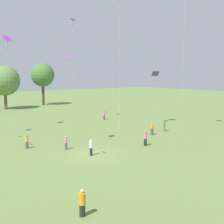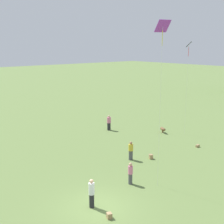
{
  "view_description": "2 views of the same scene",
  "coord_description": "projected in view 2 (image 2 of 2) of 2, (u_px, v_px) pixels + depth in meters",
  "views": [
    {
      "loc": [
        -18.41,
        -27.51,
        8.8
      ],
      "look_at": [
        3.96,
        1.45,
        4.24
      ],
      "focal_mm": 50.0,
      "sensor_mm": 36.0,
      "label": 1
    },
    {
      "loc": [
        13.65,
        -10.51,
        9.65
      ],
      "look_at": [
        -2.71,
        3.5,
        4.96
      ],
      "focal_mm": 50.0,
      "sensor_mm": 36.0,
      "label": 2
    }
  ],
  "objects": [
    {
      "name": "person_1",
      "position": [
        130.0,
        173.0,
        21.83
      ],
      "size": [
        0.34,
        0.34,
        1.58
      ],
      "rotation": [
        0.0,
        0.0,
        4.67
      ],
      "color": "#4C4C51",
      "rests_on": "ground_plane"
    },
    {
      "name": "ground_plane",
      "position": [
        97.0,
        207.0,
        18.87
      ],
      "size": [
        240.0,
        240.0,
        0.0
      ],
      "primitive_type": "plane",
      "color": "olive"
    },
    {
      "name": "person_2",
      "position": [
        131.0,
        151.0,
        26.44
      ],
      "size": [
        0.57,
        0.57,
        1.61
      ],
      "rotation": [
        0.0,
        0.0,
        5.42
      ],
      "color": "#4C4C51",
      "rests_on": "ground_plane"
    },
    {
      "name": "kite_0",
      "position": [
        189.0,
        49.0,
        32.25
      ],
      "size": [
        0.88,
        0.96,
        9.93
      ],
      "rotation": [
        0.0,
        0.0,
        4.49
      ],
      "color": "black",
      "rests_on": "ground_plane"
    },
    {
      "name": "picnic_bag_2",
      "position": [
        198.0,
        146.0,
        29.84
      ],
      "size": [
        0.19,
        0.43,
        0.24
      ],
      "rotation": [
        0.0,
        0.0,
        1.55
      ],
      "color": "#A58459",
      "rests_on": "ground_plane"
    },
    {
      "name": "dog_0",
      "position": [
        163.0,
        129.0,
        34.55
      ],
      "size": [
        0.89,
        0.64,
        0.62
      ],
      "rotation": [
        0.0,
        0.0,
        4.24
      ],
      "color": "brown",
      "rests_on": "ground_plane"
    },
    {
      "name": "person_6",
      "position": [
        92.0,
        193.0,
        18.66
      ],
      "size": [
        0.41,
        0.41,
        1.81
      ],
      "rotation": [
        0.0,
        0.0,
        4.9
      ],
      "color": "#232328",
      "rests_on": "ground_plane"
    },
    {
      "name": "kite_7",
      "position": [
        163.0,
        33.0,
        19.55
      ],
      "size": [
        0.78,
        1.03,
        11.13
      ],
      "rotation": [
        0.0,
        0.0,
        3.68
      ],
      "color": "purple",
      "rests_on": "ground_plane"
    },
    {
      "name": "person_3",
      "position": [
        109.0,
        123.0,
        35.6
      ],
      "size": [
        0.53,
        0.53,
        1.76
      ],
      "rotation": [
        0.0,
        0.0,
        2.94
      ],
      "color": "#232328",
      "rests_on": "ground_plane"
    },
    {
      "name": "picnic_bag_1",
      "position": [
        151.0,
        157.0,
        26.78
      ],
      "size": [
        0.42,
        0.39,
        0.39
      ],
      "rotation": [
        0.0,
        0.0,
        2.68
      ],
      "color": "#A58459",
      "rests_on": "ground_plane"
    },
    {
      "name": "picnic_bag_0",
      "position": [
        109.0,
        216.0,
        17.62
      ],
      "size": [
        0.38,
        0.36,
        0.33
      ],
      "rotation": [
        0.0,
        0.0,
        1.22
      ],
      "color": "#A58459",
      "rests_on": "ground_plane"
    }
  ]
}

